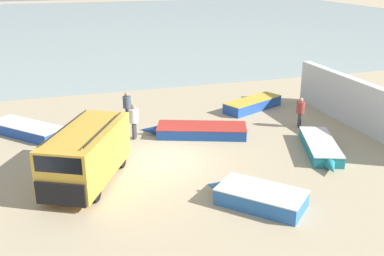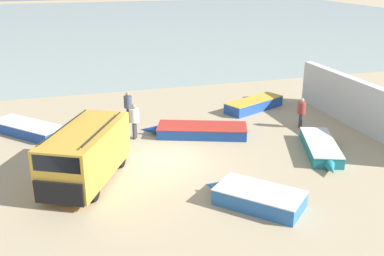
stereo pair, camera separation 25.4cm
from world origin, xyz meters
name	(u,v)px [view 1 (the left image)]	position (x,y,z in m)	size (l,w,h in m)	color
ground_plane	(161,160)	(0.00, 0.00, 0.00)	(200.00, 200.00, 0.00)	tan
sea_water	(78,23)	(0.00, 52.00, 0.00)	(120.00, 80.00, 0.01)	#99A89E
harbor_wall	(360,105)	(11.05, 1.00, 1.26)	(0.50, 11.04, 2.53)	silver
parked_van	(87,154)	(-3.29, -1.13, 1.22)	(4.03, 5.31, 2.34)	gold
fishing_rowboat_0	(199,130)	(2.58, 2.43, 0.27)	(5.50, 3.09, 0.54)	navy
fishing_rowboat_1	(321,147)	(7.28, -1.39, 0.26)	(2.64, 4.75, 0.53)	#1E757F
fishing_rowboat_2	(255,104)	(7.24, 5.74, 0.31)	(4.74, 2.81, 0.63)	#234CA3
fishing_rowboat_3	(29,130)	(-5.70, 5.08, 0.28)	(4.17, 4.37, 0.56)	#234CA3
fishing_rowboat_4	(258,197)	(2.43, -4.88, 0.31)	(3.39, 3.50, 0.62)	#2D66AD
fisherman_0	(134,118)	(-0.64, 2.98, 1.08)	(0.47, 0.47, 1.81)	#38383D
fisherman_1	(127,104)	(-0.53, 5.59, 1.02)	(0.45, 0.45, 1.71)	#38383D
fisherman_2	(300,110)	(8.12, 2.00, 0.98)	(0.43, 0.43, 1.64)	#38383D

